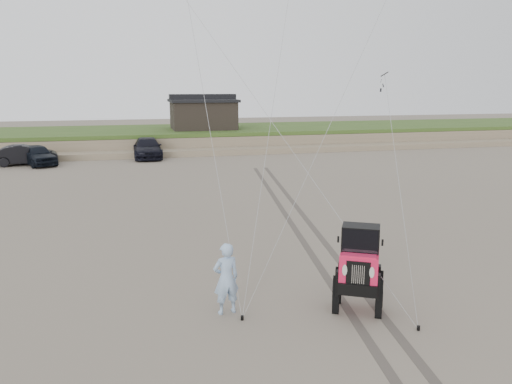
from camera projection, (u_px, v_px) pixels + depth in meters
ground at (327, 304)px, 13.66m from camera, size 160.00×160.00×0.00m
dune_ridge at (183, 138)px, 49.04m from camera, size 160.00×14.25×1.73m
cabin at (203, 113)px, 48.54m from camera, size 6.40×5.40×3.35m
truck_a at (37, 155)px, 37.49m from camera, size 3.68×4.89×1.55m
truck_b at (25, 155)px, 37.55m from camera, size 4.81×2.20×1.53m
truck_c at (147, 148)px, 41.29m from camera, size 2.28×5.58×1.62m
jeep at (359, 278)px, 13.08m from camera, size 4.25×5.39×1.85m
man at (226, 279)px, 12.96m from camera, size 0.77×0.57×1.92m
stake_main at (242, 318)px, 12.74m from camera, size 0.08×0.08×0.12m
stake_aux at (418, 328)px, 12.20m from camera, size 0.08×0.08×0.12m
tire_tracks at (300, 223)px, 21.72m from camera, size 5.22×29.74×0.01m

